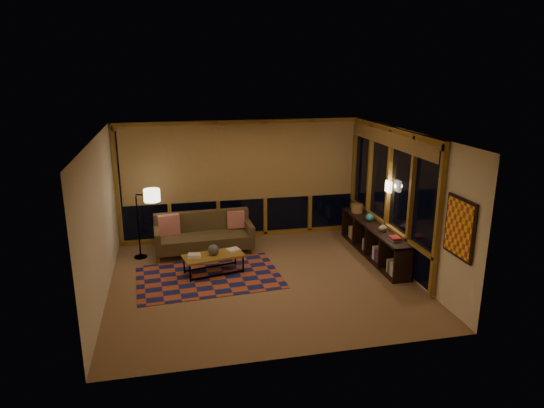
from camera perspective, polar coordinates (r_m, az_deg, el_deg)
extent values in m
cube|color=#8D734E|center=(9.09, -1.11, -8.98)|extent=(5.50, 5.00, 0.01)
cube|color=beige|center=(8.32, -1.22, 8.12)|extent=(5.50, 5.00, 0.01)
cube|color=beige|center=(10.99, -3.67, 2.87)|extent=(5.50, 0.01, 2.70)
cube|color=beige|center=(6.32, 3.23, -7.22)|extent=(5.50, 0.01, 2.70)
cube|color=beige|center=(8.55, -19.58, -1.89)|extent=(0.01, 5.00, 2.70)
cube|color=beige|center=(9.50, 15.33, 0.23)|extent=(0.01, 5.00, 2.70)
cube|color=#AD4B2B|center=(9.30, -7.43, -8.49)|extent=(2.76, 1.94, 0.01)
sphere|color=black|center=(9.29, -6.91, -5.34)|extent=(0.26, 0.26, 0.20)
cylinder|color=#AB7941|center=(10.96, 9.97, -0.52)|extent=(0.27, 0.27, 0.19)
sphere|color=teal|center=(10.39, 11.41, -1.56)|extent=(0.22, 0.22, 0.17)
imported|color=tan|center=(9.82, 12.92, -2.68)|extent=(0.20, 0.20, 0.17)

